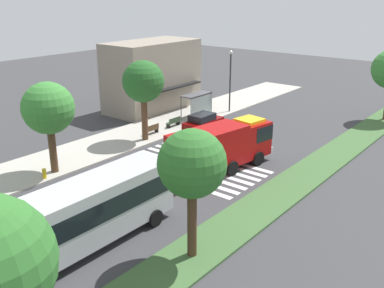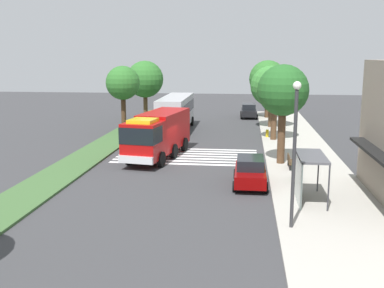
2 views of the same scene
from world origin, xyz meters
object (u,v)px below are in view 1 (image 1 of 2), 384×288
street_lamp (230,76)px  bench_near_shelter (174,122)px  parked_car_mid (203,122)px  transit_bus (86,210)px  fire_truck (224,145)px  sidewalk_tree_center (48,109)px  sidewalk_tree_east (143,82)px  median_tree_west (192,165)px  fire_hydrant (44,174)px  bus_stop_shelter (199,101)px  bench_west_of_shelter (152,129)px

street_lamp → bench_near_shelter: bearing=173.0°
parked_car_mid → transit_bus: bearing=-159.3°
transit_bus → bench_near_shelter: bearing=-151.3°
fire_truck → sidewalk_tree_center: size_ratio=1.40×
transit_bus → sidewalk_tree_east: sidewalk_tree_east is taller
median_tree_west → fire_hydrant: size_ratio=9.40×
bus_stop_shelter → sidewalk_tree_center: bearing=-178.0°
fire_truck → bench_west_of_shelter: bearing=84.6°
sidewalk_tree_center → fire_hydrant: bearing=-157.4°
fire_truck → parked_car_mid: 9.69m
fire_truck → median_tree_west: (-10.41, -5.39, 3.05)m
fire_hydrant → bench_west_of_shelter: bearing=5.2°
bus_stop_shelter → sidewalk_tree_east: sidewalk_tree_east is taller
parked_car_mid → transit_bus: size_ratio=0.41×
sidewalk_tree_east → street_lamp: bearing=-1.8°
bench_west_of_shelter → fire_truck: bearing=-104.4°
street_lamp → sidewalk_tree_center: (-22.03, 0.40, 0.89)m
fire_truck → bench_west_of_shelter: 10.17m
parked_car_mid → bench_near_shelter: size_ratio=2.71×
sidewalk_tree_center → median_tree_west: bearing=-98.2°
fire_truck → fire_hydrant: size_ratio=13.24×
fire_hydrant → transit_bus: bearing=-110.8°
median_tree_west → bench_west_of_shelter: bearing=49.6°
bus_stop_shelter → street_lamp: (4.10, -1.01, 2.08)m
parked_car_mid → sidewalk_tree_center: sidewalk_tree_center is taller
parked_car_mid → bus_stop_shelter: size_ratio=1.24×
fire_truck → bus_stop_shelter: 13.71m
fire_truck → street_lamp: 16.40m
fire_truck → sidewalk_tree_east: (1.09, 9.17, 3.32)m
sidewalk_tree_center → fire_truck: bearing=-47.8°
bus_stop_shelter → median_tree_west: 25.31m
bench_west_of_shelter → street_lamp: street_lamp is taller
sidewalk_tree_east → fire_hydrant: sidewalk_tree_east is taller
bench_near_shelter → fire_truck: bearing=-119.9°
street_lamp → fire_hydrant: (-23.23, -0.10, -3.47)m
fire_truck → fire_hydrant: 12.96m
parked_car_mid → bus_stop_shelter: bus_stop_shelter is taller
transit_bus → bus_stop_shelter: transit_bus is taller
bench_west_of_shelter → fire_hydrant: (-12.03, -1.09, -0.10)m
street_lamp → bus_stop_shelter: bearing=166.2°
fire_truck → parked_car_mid: size_ratio=2.14×
median_tree_west → fire_truck: bearing=27.4°
bus_stop_shelter → street_lamp: 4.71m
bench_west_of_shelter → street_lamp: size_ratio=0.25×
bus_stop_shelter → fire_hydrant: bearing=-176.7°
transit_bus → street_lamp: street_lamp is taller
parked_car_mid → street_lamp: (7.08, 1.80, 3.10)m
parked_car_mid → bus_stop_shelter: 4.22m
fire_truck → sidewalk_tree_east: 9.82m
sidewalk_tree_center → sidewalk_tree_east: (9.40, 0.00, 0.40)m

